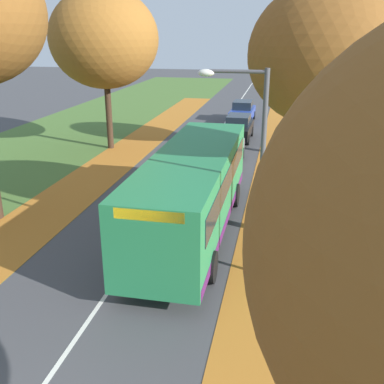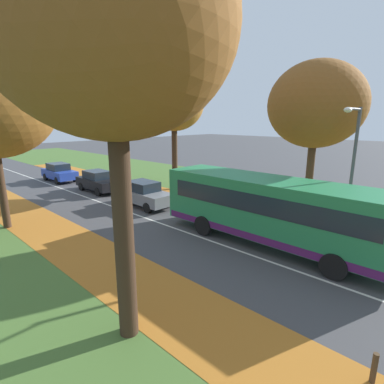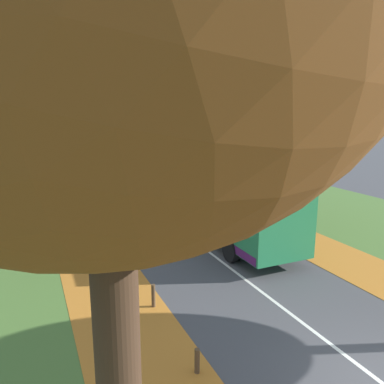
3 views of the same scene
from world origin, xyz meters
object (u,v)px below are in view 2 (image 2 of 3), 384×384
at_px(bollard_fourth, 374,368).
at_px(bus, 271,208).
at_px(streetlamp_right, 351,162).
at_px(tree_left_near, 112,27).
at_px(tree_right_mid, 174,104).
at_px(car_black_following, 98,181).
at_px(car_blue_third_in_line, 59,172).
at_px(car_grey_lead, 144,194).
at_px(tree_right_near, 316,105).

bearing_deg(bollard_fourth, bus, 46.15).
bearing_deg(streetlamp_right, tree_left_near, 167.32).
relative_size(streetlamp_right, bus, 0.58).
xyz_separation_m(tree_right_mid, streetlamp_right, (-2.63, -13.55, -2.89)).
height_order(car_black_following, car_blue_third_in_line, same).
bearing_deg(car_black_following, car_grey_lead, -90.91).
bearing_deg(tree_right_mid, tree_right_near, -93.29).
height_order(tree_left_near, car_blue_third_in_line, tree_left_near).
bearing_deg(bus, car_blue_third_in_line, 90.71).
bearing_deg(car_blue_third_in_line, bus, -89.29).
bearing_deg(tree_left_near, bollard_fourth, -62.68).
bearing_deg(tree_left_near, tree_right_near, 1.24).
xyz_separation_m(tree_right_near, car_blue_third_in_line, (-4.39, 21.09, -5.38)).
bearing_deg(tree_left_near, streetlamp_right, -12.68).
bearing_deg(car_grey_lead, tree_left_near, -129.99).
bearing_deg(tree_left_near, bus, 1.64).
distance_m(bus, car_grey_lead, 9.02).
distance_m(tree_left_near, bollard_fourth, 9.06).
height_order(tree_right_mid, bollard_fourth, tree_right_mid).
xyz_separation_m(tree_left_near, car_grey_lead, (7.71, 9.20, -6.56)).
height_order(tree_left_near, streetlamp_right, tree_left_near).
height_order(car_grey_lead, car_black_following, same).
height_order(tree_left_near, bollard_fourth, tree_left_near).
xyz_separation_m(car_grey_lead, car_blue_third_in_line, (-0.22, 12.15, 0.00)).
xyz_separation_m(tree_right_mid, car_black_following, (-4.71, 3.75, -5.82)).
relative_size(bollard_fourth, bus, 0.07).
bearing_deg(car_blue_third_in_line, bollard_fourth, -100.41).
xyz_separation_m(bus, car_blue_third_in_line, (-0.26, 21.12, -0.89)).
bearing_deg(tree_right_near, streetlamp_right, -128.82).
distance_m(streetlamp_right, car_grey_lead, 11.99).
xyz_separation_m(tree_left_near, tree_right_near, (11.88, 0.26, -1.18)).
relative_size(tree_right_mid, bus, 0.84).
height_order(tree_right_near, bollard_fourth, tree_right_near).
distance_m(car_grey_lead, car_black_following, 5.88).
bearing_deg(streetlamp_right, bollard_fourth, -158.30).
distance_m(tree_right_mid, car_black_following, 8.37).
distance_m(bollard_fourth, streetlamp_right, 8.50).
bearing_deg(car_black_following, tree_right_mid, -38.51).
bearing_deg(car_grey_lead, car_black_following, 89.09).
distance_m(tree_right_mid, bus, 13.05).
bearing_deg(car_blue_third_in_line, tree_right_near, -78.25).
bearing_deg(car_black_following, bus, -90.19).
height_order(tree_right_near, car_black_following, tree_right_near).
bearing_deg(car_blue_third_in_line, streetlamp_right, -84.21).
height_order(streetlamp_right, car_black_following, streetlamp_right).
bearing_deg(car_black_following, bollard_fourth, -104.37).
xyz_separation_m(bus, car_grey_lead, (-0.04, 8.97, -0.89)).
height_order(tree_left_near, bus, tree_left_near).
height_order(tree_left_near, car_black_following, tree_left_near).
distance_m(bollard_fourth, bus, 7.51).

